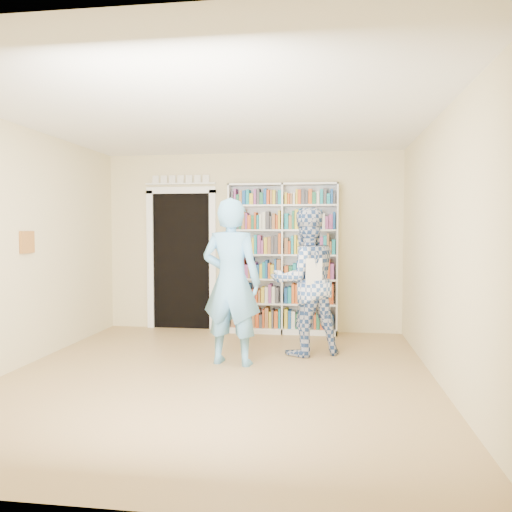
# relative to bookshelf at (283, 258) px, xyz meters

# --- Properties ---
(floor) EXTENTS (5.00, 5.00, 0.00)m
(floor) POSITION_rel_bookshelf_xyz_m (-0.49, -2.34, -1.12)
(floor) COLOR #A88451
(floor) RESTS_ON ground
(ceiling) EXTENTS (5.00, 5.00, 0.00)m
(ceiling) POSITION_rel_bookshelf_xyz_m (-0.49, -2.34, 1.58)
(ceiling) COLOR white
(ceiling) RESTS_ON wall_back
(wall_back) EXTENTS (4.50, 0.00, 4.50)m
(wall_back) POSITION_rel_bookshelf_xyz_m (-0.49, 0.16, 0.23)
(wall_back) COLOR beige
(wall_back) RESTS_ON floor
(wall_left) EXTENTS (0.00, 5.00, 5.00)m
(wall_left) POSITION_rel_bookshelf_xyz_m (-2.74, -2.34, 0.23)
(wall_left) COLOR beige
(wall_left) RESTS_ON floor
(wall_right) EXTENTS (0.00, 5.00, 5.00)m
(wall_right) POSITION_rel_bookshelf_xyz_m (1.76, -2.34, 0.23)
(wall_right) COLOR beige
(wall_right) RESTS_ON floor
(bookshelf) EXTENTS (1.61, 0.30, 2.22)m
(bookshelf) POSITION_rel_bookshelf_xyz_m (0.00, 0.00, 0.00)
(bookshelf) COLOR white
(bookshelf) RESTS_ON floor
(doorway) EXTENTS (1.10, 0.08, 2.43)m
(doorway) POSITION_rel_bookshelf_xyz_m (-1.59, 0.13, 0.06)
(doorway) COLOR black
(doorway) RESTS_ON floor
(wall_art) EXTENTS (0.03, 0.25, 0.25)m
(wall_art) POSITION_rel_bookshelf_xyz_m (-2.72, -2.14, 0.28)
(wall_art) COLOR brown
(wall_art) RESTS_ON wall_left
(man_blue) EXTENTS (0.75, 0.56, 1.89)m
(man_blue) POSITION_rel_bookshelf_xyz_m (-0.43, -1.81, -0.17)
(man_blue) COLOR #62A8DB
(man_blue) RESTS_ON floor
(man_plaid) EXTENTS (1.09, 1.00, 1.81)m
(man_plaid) POSITION_rel_bookshelf_xyz_m (0.38, -1.24, -0.22)
(man_plaid) COLOR navy
(man_plaid) RESTS_ON floor
(paper_sheet) EXTENTS (0.19, 0.13, 0.31)m
(paper_sheet) POSITION_rel_bookshelf_xyz_m (0.50, -1.50, -0.07)
(paper_sheet) COLOR white
(paper_sheet) RESTS_ON man_plaid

